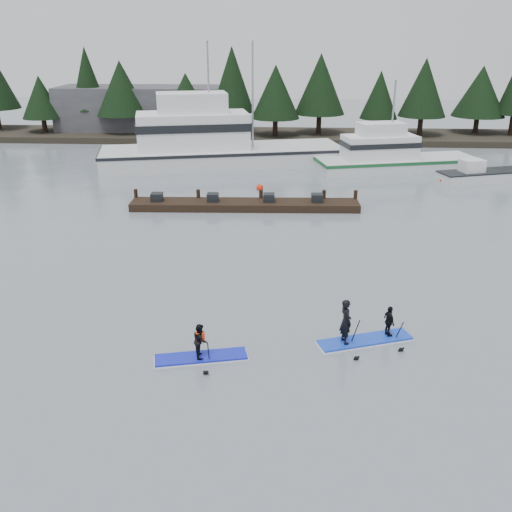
# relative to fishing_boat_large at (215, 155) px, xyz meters

# --- Properties ---
(ground) EXTENTS (160.00, 160.00, 0.00)m
(ground) POSITION_rel_fishing_boat_large_xyz_m (4.73, -29.35, -0.84)
(ground) COLOR gray
(ground) RESTS_ON ground
(far_shore) EXTENTS (70.00, 8.00, 0.60)m
(far_shore) POSITION_rel_fishing_boat_large_xyz_m (4.73, 12.65, -0.54)
(far_shore) COLOR #2D281E
(far_shore) RESTS_ON ground
(treeline) EXTENTS (60.00, 4.00, 8.00)m
(treeline) POSITION_rel_fishing_boat_large_xyz_m (4.73, 12.65, -0.84)
(treeline) COLOR black
(treeline) RESTS_ON ground
(waterfront_building) EXTENTS (18.00, 6.00, 5.00)m
(waterfront_building) POSITION_rel_fishing_boat_large_xyz_m (-9.27, 14.65, 1.66)
(waterfront_building) COLOR #4C4C51
(waterfront_building) RESTS_ON ground
(fishing_boat_large) EXTENTS (20.45, 9.77, 10.90)m
(fishing_boat_large) POSITION_rel_fishing_boat_large_xyz_m (0.00, 0.00, 0.00)
(fishing_boat_large) COLOR silver
(fishing_boat_large) RESTS_ON ground
(fishing_boat_medium) EXTENTS (13.14, 6.56, 7.78)m
(fishing_boat_medium) POSITION_rel_fishing_boat_large_xyz_m (14.34, -1.16, -0.31)
(fishing_boat_medium) COLOR silver
(fishing_boat_medium) RESTS_ON ground
(skiff) EXTENTS (6.84, 3.86, 0.76)m
(skiff) POSITION_rel_fishing_boat_large_xyz_m (20.45, -4.42, -0.46)
(skiff) COLOR silver
(skiff) RESTS_ON ground
(floating_dock) EXTENTS (14.27, 2.41, 0.47)m
(floating_dock) POSITION_rel_fishing_boat_large_xyz_m (3.41, -12.48, -0.61)
(floating_dock) COLOR black
(floating_dock) RESTS_ON ground
(buoy_a) EXTENTS (0.59, 0.59, 0.59)m
(buoy_a) POSITION_rel_fishing_boat_large_xyz_m (-8.30, -3.12, -0.84)
(buoy_a) COLOR red
(buoy_a) RESTS_ON ground
(buoy_b) EXTENTS (0.50, 0.50, 0.50)m
(buoy_b) POSITION_rel_fishing_boat_large_xyz_m (4.11, -7.84, -0.84)
(buoy_b) COLOR red
(buoy_b) RESTS_ON ground
(buoy_c) EXTENTS (0.62, 0.62, 0.62)m
(buoy_c) POSITION_rel_fishing_boat_large_xyz_m (17.53, -5.08, -0.84)
(buoy_c) COLOR red
(buoy_c) RESTS_ON ground
(paddleboard_solo) EXTENTS (3.19, 1.42, 1.80)m
(paddleboard_solo) POSITION_rel_fishing_boat_large_xyz_m (3.25, -30.17, -0.42)
(paddleboard_solo) COLOR #1420C3
(paddleboard_solo) RESTS_ON ground
(paddleboard_duo) EXTENTS (3.50, 1.89, 2.27)m
(paddleboard_duo) POSITION_rel_fishing_boat_large_xyz_m (8.82, -28.75, -0.27)
(paddleboard_duo) COLOR blue
(paddleboard_duo) RESTS_ON ground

